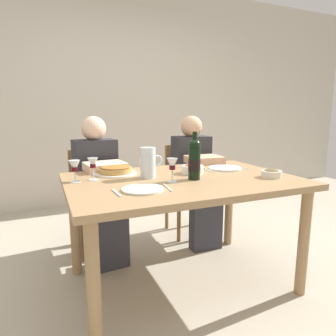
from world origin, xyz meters
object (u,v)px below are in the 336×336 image
Objects in this scene: baked_tart at (115,170)px; dinner_plate_left_setting at (225,168)px; salad_bowl at (192,169)px; wine_bottle at (194,159)px; wine_glass_right_diner at (75,167)px; wine_glass_centre at (93,164)px; diner_right at (196,176)px; dining_table at (183,192)px; diner_left at (100,185)px; chair_right at (186,183)px; dinner_plate_right_setting at (143,189)px; wine_glass_left_diner at (172,165)px; olive_bowl at (271,173)px; water_pitcher at (148,164)px; chair_left at (93,192)px.

dinner_plate_left_setting is (0.83, -0.14, -0.02)m from baked_tart.
wine_bottle is at bearing -114.45° from salad_bowl.
wine_bottle is 0.76m from wine_glass_right_diner.
diner_right is at bearing 24.84° from wine_glass_centre.
wine_bottle is (0.05, -0.06, 0.22)m from dining_table.
chair_right is at bearing -170.48° from diner_left.
dinner_plate_right_setting reaches higher than dining_table.
wine_glass_centre reaches higher than salad_bowl.
wine_glass_left_diner is at bearing -54.64° from baked_tart.
chair_right is (-0.11, 1.08, -0.29)m from olive_bowl.
water_pitcher is 0.62m from diner_left.
water_pitcher reaches higher than dinner_plate_left_setting.
olive_bowl is 0.98× the size of wine_glass_right_diner.
salad_bowl is at bearing 33.42° from dinner_plate_right_setting.
water_pitcher is 0.87m from diner_right.
chair_left is (-1.02, 1.07, -0.29)m from olive_bowl.
chair_left reaches higher than dinner_plate_right_setting.
wine_glass_centre reaches higher than dinner_plate_left_setting.
water_pitcher is 0.18× the size of diner_right.
water_pitcher is (-0.21, 0.11, 0.18)m from dining_table.
chair_right reaches higher than baked_tart.
wine_glass_right_diner is 1.12m from dinner_plate_left_setting.
diner_right is (0.65, 0.53, -0.23)m from water_pitcher.
dining_table is 6.30× the size of dinner_plate_right_setting.
wine_glass_left_diner is at bearing -146.23° from dining_table.
diner_right reaches higher than chair_left.
diner_left is at bearing 96.50° from dinner_plate_right_setting.
diner_left reaches higher than wine_glass_right_diner.
chair_right is at bearing 59.18° from wine_glass_left_diner.
dinner_plate_right_setting is (-0.23, -0.12, -0.10)m from wine_glass_left_diner.
baked_tart is at bearing 139.29° from wine_bottle.
baked_tart is at bearing 27.32° from wine_glass_right_diner.
wine_glass_left_diner reaches higher than dining_table.
wine_glass_centre is 0.44m from dinner_plate_right_setting.
diner_right reaches higher than dinner_plate_right_setting.
water_pitcher is 0.68× the size of baked_tart.
wine_glass_centre is 0.53m from diner_left.
diner_right reaches higher than chair_right.
chair_right reaches higher than dinner_plate_left_setting.
salad_bowl is at bearing 65.55° from wine_bottle.
diner_right is (0.79, 0.83, -0.15)m from dinner_plate_right_setting.
chair_right is at bearing 53.22° from dinner_plate_right_setting.
chair_left is (0.21, 0.71, -0.36)m from wine_glass_right_diner.
olive_bowl is at bearing 127.87° from chair_left.
chair_right is at bearing 95.57° from olive_bowl.
olive_bowl is at bearing -18.88° from wine_glass_centre.
diner_left is 0.93m from chair_right.
baked_tart is 2.21× the size of olive_bowl.
diner_left is at bearing 138.14° from salad_bowl.
chair_right is at bearing 62.48° from dining_table.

